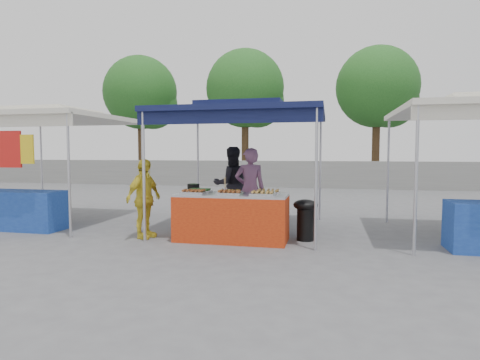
% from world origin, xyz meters
% --- Properties ---
extents(ground_plane, '(80.00, 80.00, 0.00)m').
position_xyz_m(ground_plane, '(0.00, 0.00, 0.00)').
color(ground_plane, '#5B5B5D').
extents(back_wall, '(40.00, 0.25, 1.20)m').
position_xyz_m(back_wall, '(0.00, 11.00, 0.60)').
color(back_wall, gray).
rests_on(back_wall, ground_plane).
extents(main_canopy, '(3.20, 3.20, 2.57)m').
position_xyz_m(main_canopy, '(0.00, 0.97, 2.37)').
color(main_canopy, silver).
rests_on(main_canopy, ground_plane).
extents(neighbor_stall_left, '(3.20, 3.20, 2.57)m').
position_xyz_m(neighbor_stall_left, '(-4.50, 0.57, 1.60)').
color(neighbor_stall_left, silver).
rests_on(neighbor_stall_left, ground_plane).
extents(tree_0, '(3.96, 3.96, 6.81)m').
position_xyz_m(tree_0, '(-8.24, 13.39, 4.66)').
color(tree_0, '#412D19').
rests_on(tree_0, ground_plane).
extents(tree_1, '(3.94, 3.94, 6.78)m').
position_xyz_m(tree_1, '(-2.36, 13.12, 4.64)').
color(tree_1, '#412D19').
rests_on(tree_1, ground_plane).
extents(tree_2, '(3.83, 3.83, 6.59)m').
position_xyz_m(tree_2, '(4.01, 13.16, 4.51)').
color(tree_2, '#412D19').
rests_on(tree_2, ground_plane).
extents(vendor_table, '(2.00, 0.80, 0.85)m').
position_xyz_m(vendor_table, '(0.00, -0.10, 0.43)').
color(vendor_table, red).
rests_on(vendor_table, ground_plane).
extents(food_tray_fl, '(0.42, 0.30, 0.07)m').
position_xyz_m(food_tray_fl, '(-0.64, -0.34, 0.88)').
color(food_tray_fl, silver).
rests_on(food_tray_fl, vendor_table).
extents(food_tray_fm, '(0.42, 0.30, 0.07)m').
position_xyz_m(food_tray_fm, '(0.02, -0.34, 0.88)').
color(food_tray_fm, silver).
rests_on(food_tray_fm, vendor_table).
extents(food_tray_fr, '(0.42, 0.30, 0.07)m').
position_xyz_m(food_tray_fr, '(0.60, -0.34, 0.88)').
color(food_tray_fr, silver).
rests_on(food_tray_fr, vendor_table).
extents(food_tray_bl, '(0.42, 0.30, 0.07)m').
position_xyz_m(food_tray_bl, '(-0.62, -0.03, 0.88)').
color(food_tray_bl, silver).
rests_on(food_tray_bl, vendor_table).
extents(food_tray_bm, '(0.42, 0.30, 0.07)m').
position_xyz_m(food_tray_bm, '(-0.05, -0.05, 0.88)').
color(food_tray_bm, silver).
rests_on(food_tray_bm, vendor_table).
extents(food_tray_br, '(0.42, 0.30, 0.07)m').
position_xyz_m(food_tray_br, '(0.65, -0.00, 0.88)').
color(food_tray_br, silver).
rests_on(food_tray_br, vendor_table).
extents(cooking_pot, '(0.23, 0.23, 0.14)m').
position_xyz_m(cooking_pot, '(-0.84, 0.26, 0.92)').
color(cooking_pot, black).
rests_on(cooking_pot, vendor_table).
extents(skewer_cup, '(0.09, 0.09, 0.11)m').
position_xyz_m(skewer_cup, '(-0.10, -0.21, 0.91)').
color(skewer_cup, silver).
rests_on(skewer_cup, vendor_table).
extents(wok_burner, '(0.45, 0.45, 0.75)m').
position_xyz_m(wok_burner, '(1.30, 0.21, 0.44)').
color(wok_burner, black).
rests_on(wok_burner, ground_plane).
extents(crate_left, '(0.53, 0.37, 0.32)m').
position_xyz_m(crate_left, '(-0.41, 0.62, 0.16)').
color(crate_left, '#142FA4').
rests_on(crate_left, ground_plane).
extents(crate_right, '(0.54, 0.38, 0.33)m').
position_xyz_m(crate_right, '(0.15, 0.50, 0.16)').
color(crate_right, '#142FA4').
rests_on(crate_right, ground_plane).
extents(crate_stacked, '(0.50, 0.35, 0.30)m').
position_xyz_m(crate_stacked, '(0.15, 0.50, 0.48)').
color(crate_stacked, '#142FA4').
rests_on(crate_stacked, crate_right).
extents(vendor_woman, '(0.71, 0.57, 1.68)m').
position_xyz_m(vendor_woman, '(0.14, 0.89, 0.84)').
color(vendor_woman, '#8B587D').
rests_on(vendor_woman, ground_plane).
extents(helper_man, '(1.04, 0.96, 1.72)m').
position_xyz_m(helper_man, '(-0.47, 1.81, 0.86)').
color(helper_man, black).
rests_on(helper_man, ground_plane).
extents(customer_person, '(0.58, 0.93, 1.47)m').
position_xyz_m(customer_person, '(-1.64, -0.23, 0.74)').
color(customer_person, yellow).
rests_on(customer_person, ground_plane).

